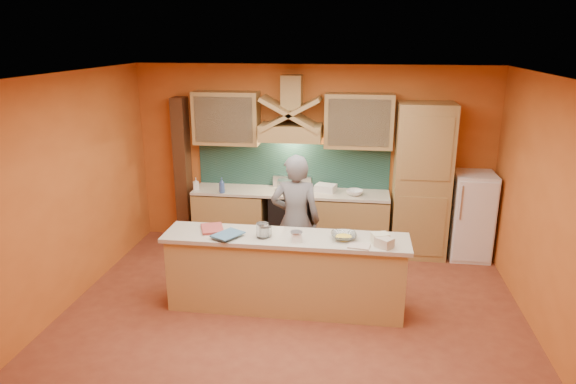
# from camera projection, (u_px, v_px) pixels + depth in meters

# --- Properties ---
(floor) EXTENTS (5.50, 5.00, 0.01)m
(floor) POSITION_uv_depth(u_px,v_px,m) (290.00, 321.00, 6.01)
(floor) COLOR brown
(floor) RESTS_ON ground
(ceiling) EXTENTS (5.50, 5.00, 0.01)m
(ceiling) POSITION_uv_depth(u_px,v_px,m) (291.00, 77.00, 5.19)
(ceiling) COLOR white
(ceiling) RESTS_ON wall_back
(wall_back) EXTENTS (5.50, 0.02, 2.80)m
(wall_back) POSITION_uv_depth(u_px,v_px,m) (312.00, 157.00, 7.97)
(wall_back) COLOR #CA6627
(wall_back) RESTS_ON floor
(wall_front) EXTENTS (5.50, 0.02, 2.80)m
(wall_front) POSITION_uv_depth(u_px,v_px,m) (237.00, 334.00, 3.23)
(wall_front) COLOR #CA6627
(wall_front) RESTS_ON floor
(wall_left) EXTENTS (0.02, 5.00, 2.80)m
(wall_left) POSITION_uv_depth(u_px,v_px,m) (57.00, 197.00, 5.97)
(wall_left) COLOR #CA6627
(wall_left) RESTS_ON floor
(wall_right) EXTENTS (0.02, 5.00, 2.80)m
(wall_right) POSITION_uv_depth(u_px,v_px,m) (557.00, 220.00, 5.24)
(wall_right) COLOR #CA6627
(wall_right) RESTS_ON floor
(base_cabinet_left) EXTENTS (1.10, 0.60, 0.86)m
(base_cabinet_left) POSITION_uv_depth(u_px,v_px,m) (231.00, 218.00, 8.13)
(base_cabinet_left) COLOR #A9854D
(base_cabinet_left) RESTS_ON floor
(base_cabinet_right) EXTENTS (1.10, 0.60, 0.86)m
(base_cabinet_right) POSITION_uv_depth(u_px,v_px,m) (351.00, 224.00, 7.88)
(base_cabinet_right) COLOR #A9854D
(base_cabinet_right) RESTS_ON floor
(counter_top) EXTENTS (3.00, 0.62, 0.04)m
(counter_top) POSITION_uv_depth(u_px,v_px,m) (290.00, 192.00, 7.87)
(counter_top) COLOR beige
(counter_top) RESTS_ON base_cabinet_left
(stove) EXTENTS (0.60, 0.58, 0.90)m
(stove) POSITION_uv_depth(u_px,v_px,m) (290.00, 220.00, 8.00)
(stove) COLOR black
(stove) RESTS_ON floor
(backsplash) EXTENTS (3.00, 0.03, 0.70)m
(backsplash) POSITION_uv_depth(u_px,v_px,m) (293.00, 166.00, 8.04)
(backsplash) COLOR #1B3B35
(backsplash) RESTS_ON wall_back
(range_hood) EXTENTS (0.92, 0.50, 0.24)m
(range_hood) POSITION_uv_depth(u_px,v_px,m) (291.00, 132.00, 7.65)
(range_hood) COLOR #A9854D
(range_hood) RESTS_ON wall_back
(hood_chimney) EXTENTS (0.30, 0.30, 0.50)m
(hood_chimney) POSITION_uv_depth(u_px,v_px,m) (292.00, 92.00, 7.57)
(hood_chimney) COLOR #A9854D
(hood_chimney) RESTS_ON wall_back
(upper_cabinet_left) EXTENTS (1.00, 0.35, 0.80)m
(upper_cabinet_left) POSITION_uv_depth(u_px,v_px,m) (226.00, 118.00, 7.80)
(upper_cabinet_left) COLOR #A9854D
(upper_cabinet_left) RESTS_ON wall_back
(upper_cabinet_right) EXTENTS (1.00, 0.35, 0.80)m
(upper_cabinet_right) POSITION_uv_depth(u_px,v_px,m) (359.00, 121.00, 7.53)
(upper_cabinet_right) COLOR #A9854D
(upper_cabinet_right) RESTS_ON wall_back
(pantry_column) EXTENTS (0.80, 0.60, 2.30)m
(pantry_column) POSITION_uv_depth(u_px,v_px,m) (422.00, 181.00, 7.54)
(pantry_column) COLOR #A9854D
(pantry_column) RESTS_ON floor
(fridge) EXTENTS (0.58, 0.60, 1.30)m
(fridge) POSITION_uv_depth(u_px,v_px,m) (471.00, 216.00, 7.58)
(fridge) COLOR white
(fridge) RESTS_ON floor
(trim_column_left) EXTENTS (0.20, 0.30, 2.30)m
(trim_column_left) POSITION_uv_depth(u_px,v_px,m) (183.00, 170.00, 8.17)
(trim_column_left) COLOR #472816
(trim_column_left) RESTS_ON floor
(island_body) EXTENTS (2.80, 0.55, 0.88)m
(island_body) POSITION_uv_depth(u_px,v_px,m) (285.00, 275.00, 6.18)
(island_body) COLOR tan
(island_body) RESTS_ON floor
(island_top) EXTENTS (2.90, 0.62, 0.05)m
(island_top) POSITION_uv_depth(u_px,v_px,m) (285.00, 238.00, 6.04)
(island_top) COLOR beige
(island_top) RESTS_ON island_body
(person) EXTENTS (0.67, 0.45, 1.78)m
(person) POSITION_uv_depth(u_px,v_px,m) (295.00, 221.00, 6.69)
(person) COLOR slate
(person) RESTS_ON floor
(pot_large) EXTENTS (0.30, 0.30, 0.17)m
(pot_large) POSITION_uv_depth(u_px,v_px,m) (285.00, 186.00, 7.88)
(pot_large) COLOR silver
(pot_large) RESTS_ON stove
(pot_small) EXTENTS (0.24, 0.24, 0.13)m
(pot_small) POSITION_uv_depth(u_px,v_px,m) (294.00, 186.00, 7.96)
(pot_small) COLOR silver
(pot_small) RESTS_ON stove
(soap_bottle_a) EXTENTS (0.12, 0.12, 0.19)m
(soap_bottle_a) POSITION_uv_depth(u_px,v_px,m) (196.00, 184.00, 7.89)
(soap_bottle_a) COLOR silver
(soap_bottle_a) RESTS_ON counter_top
(soap_bottle_b) EXTENTS (0.11, 0.11, 0.24)m
(soap_bottle_b) POSITION_uv_depth(u_px,v_px,m) (222.00, 185.00, 7.73)
(soap_bottle_b) COLOR #375397
(soap_bottle_b) RESTS_ON counter_top
(bowl_back) EXTENTS (0.30, 0.30, 0.08)m
(bowl_back) POSITION_uv_depth(u_px,v_px,m) (354.00, 193.00, 7.65)
(bowl_back) COLOR silver
(bowl_back) RESTS_ON counter_top
(dish_rack) EXTENTS (0.35, 0.30, 0.11)m
(dish_rack) POSITION_uv_depth(u_px,v_px,m) (326.00, 188.00, 7.83)
(dish_rack) COLOR white
(dish_rack) RESTS_ON counter_top
(book_lower) EXTENTS (0.36, 0.41, 0.03)m
(book_lower) POSITION_uv_depth(u_px,v_px,m) (202.00, 230.00, 6.19)
(book_lower) COLOR #AD423D
(book_lower) RESTS_ON island_top
(book_upper) EXTENTS (0.39, 0.43, 0.03)m
(book_upper) POSITION_uv_depth(u_px,v_px,m) (220.00, 232.00, 6.05)
(book_upper) COLOR teal
(book_upper) RESTS_ON island_top
(jar_large) EXTENTS (0.16, 0.16, 0.18)m
(jar_large) POSITION_uv_depth(u_px,v_px,m) (262.00, 230.00, 5.96)
(jar_large) COLOR white
(jar_large) RESTS_ON island_top
(jar_small) EXTENTS (0.14, 0.14, 0.12)m
(jar_small) POSITION_uv_depth(u_px,v_px,m) (266.00, 232.00, 5.99)
(jar_small) COLOR silver
(jar_small) RESTS_ON island_top
(kitchen_scale) EXTENTS (0.13, 0.13, 0.10)m
(kitchen_scale) POSITION_uv_depth(u_px,v_px,m) (296.00, 237.00, 5.87)
(kitchen_scale) COLOR white
(kitchen_scale) RESTS_ON island_top
(mixing_bowl) EXTENTS (0.32, 0.32, 0.07)m
(mixing_bowl) POSITION_uv_depth(u_px,v_px,m) (344.00, 236.00, 5.93)
(mixing_bowl) COLOR white
(mixing_bowl) RESTS_ON island_top
(cloth) EXTENTS (0.26, 0.21, 0.02)m
(cloth) POSITION_uv_depth(u_px,v_px,m) (359.00, 246.00, 5.72)
(cloth) COLOR beige
(cloth) RESTS_ON island_top
(grocery_bag_a) EXTENTS (0.22, 0.20, 0.12)m
(grocery_bag_a) POSITION_uv_depth(u_px,v_px,m) (380.00, 238.00, 5.80)
(grocery_bag_a) COLOR beige
(grocery_bag_a) RESTS_ON island_top
(grocery_bag_b) EXTENTS (0.23, 0.23, 0.11)m
(grocery_bag_b) POSITION_uv_depth(u_px,v_px,m) (384.00, 243.00, 5.69)
(grocery_bag_b) COLOR beige
(grocery_bag_b) RESTS_ON island_top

